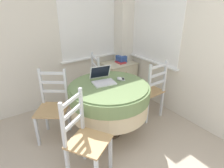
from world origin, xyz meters
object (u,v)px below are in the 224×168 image
book_on_cabinet (121,62)px  dining_chair_near_right_window (150,91)px  cell_phone (122,79)px  computer_mouse (120,79)px  round_dining_table (109,97)px  storage_box (121,59)px  dining_chair_camera_near (85,140)px  laptop (103,79)px  corner_cabinet (119,78)px  dining_chair_near_back_window (89,84)px  dining_chair_left_flank (53,107)px

book_on_cabinet → dining_chair_near_right_window: bearing=-97.7°
cell_phone → computer_mouse: bearing=-174.9°
round_dining_table → storage_box: (0.96, 1.01, 0.12)m
round_dining_table → cell_phone: size_ratio=8.74×
round_dining_table → dining_chair_camera_near: dining_chair_camera_near is taller
computer_mouse → cell_phone: bearing=5.1°
laptop → book_on_cabinet: (0.93, 0.84, -0.16)m
computer_mouse → corner_cabinet: size_ratio=0.15×
dining_chair_near_right_window → dining_chair_camera_near: (-1.39, -0.46, 0.00)m
dining_chair_near_right_window → corner_cabinet: dining_chair_near_right_window is taller
computer_mouse → cell_phone: 0.06m
dining_chair_near_back_window → dining_chair_left_flank: bearing=-152.8°
round_dining_table → cell_phone: bearing=11.3°
corner_cabinet → book_on_cabinet: 0.33m
dining_chair_near_back_window → dining_chair_near_right_window: size_ratio=1.00×
round_dining_table → storage_box: round_dining_table is taller
dining_chair_near_back_window → dining_chair_left_flank: (-0.76, -0.39, 0.00)m
dining_chair_camera_near → corner_cabinet: dining_chair_camera_near is taller
round_dining_table → dining_chair_near_back_window: bearing=83.3°
dining_chair_left_flank → storage_box: 1.76m
laptop → dining_chair_near_right_window: bearing=-9.2°
dining_chair_camera_near → computer_mouse: bearing=31.8°
computer_mouse → storage_box: computer_mouse is taller
dining_chair_near_right_window → dining_chair_camera_near: size_ratio=1.00×
computer_mouse → dining_chair_near_back_window: (-0.12, 0.72, -0.33)m
dining_chair_near_back_window → dining_chair_near_right_window: (0.69, -0.77, 0.00)m
dining_chair_camera_near → book_on_cabinet: (1.52, 1.43, 0.19)m
dining_chair_near_back_window → dining_chair_camera_near: size_ratio=1.00×
round_dining_table → dining_chair_left_flank: 0.78m
dining_chair_near_right_window → dining_chair_left_flank: bearing=165.5°
round_dining_table → computer_mouse: computer_mouse is taller
round_dining_table → corner_cabinet: round_dining_table is taller
computer_mouse → book_on_cabinet: (0.70, 0.92, -0.14)m
cell_phone → dining_chair_near_right_window: (0.52, -0.05, -0.31)m
laptop → dining_chair_near_back_window: size_ratio=0.35×
dining_chair_near_back_window → book_on_cabinet: dining_chair_near_back_window is taller
computer_mouse → dining_chair_near_back_window: bearing=99.3°
round_dining_table → computer_mouse: size_ratio=11.62×
dining_chair_near_back_window → round_dining_table: bearing=-96.7°
dining_chair_camera_near → laptop: bearing=44.7°
dining_chair_near_back_window → corner_cabinet: (0.80, 0.22, -0.14)m
corner_cabinet → book_on_cabinet: bearing=-50.4°
storage_box → book_on_cabinet: bearing=-140.3°
round_dining_table → dining_chair_near_right_window: dining_chair_near_right_window is taller
dining_chair_near_back_window → corner_cabinet: 0.84m
computer_mouse → dining_chair_near_right_window: (0.57, -0.05, -0.33)m
cell_phone → dining_chair_near_back_window: (-0.17, 0.71, -0.31)m
dining_chair_camera_near → dining_chair_near_right_window: bearing=18.3°
laptop → cell_phone: (0.28, -0.08, -0.04)m
round_dining_table → dining_chair_near_right_window: 0.79m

